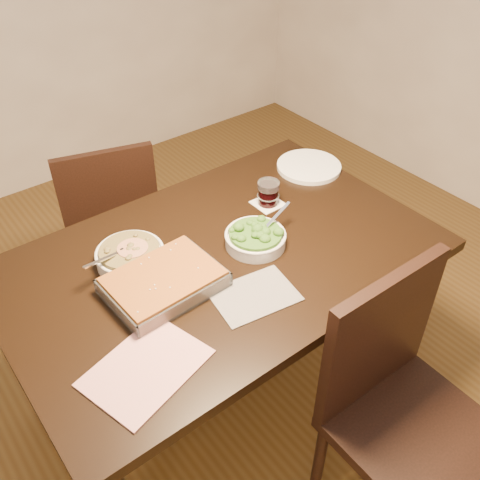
% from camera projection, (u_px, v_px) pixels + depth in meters
% --- Properties ---
extents(ground, '(4.00, 4.00, 0.00)m').
position_uv_depth(ground, '(225.00, 392.00, 2.22)').
color(ground, '#4E3416').
rests_on(ground, ground).
extents(table, '(1.40, 0.90, 0.75)m').
position_uv_depth(table, '(222.00, 276.00, 1.81)').
color(table, black).
rests_on(table, ground).
extents(magazine_a, '(0.35, 0.29, 0.01)m').
position_uv_depth(magazine_a, '(146.00, 368.00, 1.39)').
color(magazine_a, '#C53847').
rests_on(magazine_a, table).
extents(magazine_b, '(0.27, 0.21, 0.00)m').
position_uv_depth(magazine_b, '(254.00, 295.00, 1.60)').
color(magazine_b, '#27272F').
rests_on(magazine_b, table).
extents(coaster, '(0.10, 0.10, 0.00)m').
position_uv_depth(coaster, '(268.00, 203.00, 1.97)').
color(coaster, white).
rests_on(coaster, table).
extents(stew_bowl, '(0.24, 0.22, 0.08)m').
position_uv_depth(stew_bowl, '(130.00, 255.00, 1.70)').
color(stew_bowl, silver).
rests_on(stew_bowl, table).
extents(broccoli_bowl, '(0.23, 0.20, 0.08)m').
position_uv_depth(broccoli_bowl, '(255.00, 238.00, 1.77)').
color(broccoli_bowl, silver).
rests_on(broccoli_bowl, table).
extents(baking_dish, '(0.34, 0.26, 0.06)m').
position_uv_depth(baking_dish, '(164.00, 282.00, 1.60)').
color(baking_dish, silver).
rests_on(baking_dish, table).
extents(wine_tumbler, '(0.08, 0.08, 0.09)m').
position_uv_depth(wine_tumbler, '(268.00, 192.00, 1.94)').
color(wine_tumbler, black).
rests_on(wine_tumbler, coaster).
extents(dinner_plate, '(0.26, 0.26, 0.02)m').
position_uv_depth(dinner_plate, '(309.00, 167.00, 2.16)').
color(dinner_plate, white).
rests_on(dinner_plate, table).
extents(chair_near, '(0.44, 0.44, 0.93)m').
position_uv_depth(chair_near, '(399.00, 400.00, 1.58)').
color(chair_near, black).
rests_on(chair_near, ground).
extents(chair_far, '(0.49, 0.49, 0.85)m').
position_uv_depth(chair_far, '(110.00, 215.00, 2.38)').
color(chair_far, black).
rests_on(chair_far, ground).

